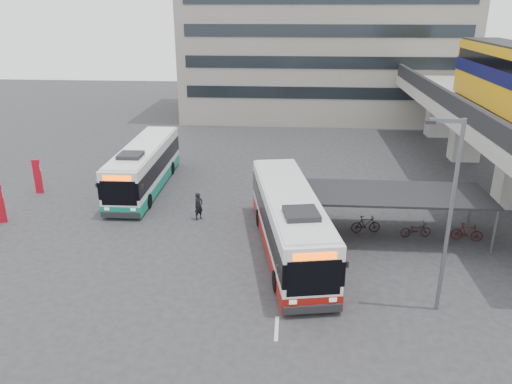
# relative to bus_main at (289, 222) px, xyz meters

# --- Properties ---
(ground) EXTENTS (120.00, 120.00, 0.00)m
(ground) POSITION_rel_bus_main_xyz_m (-2.89, -0.69, -1.62)
(ground) COLOR #28282B
(ground) RESTS_ON ground
(bike_shelter) EXTENTS (10.00, 4.00, 2.54)m
(bike_shelter) POSITION_rel_bus_main_xyz_m (5.56, 2.31, 0.01)
(bike_shelter) COLOR #595B60
(bike_shelter) RESTS_ON ground
(road_markings) EXTENTS (0.15, 7.60, 0.01)m
(road_markings) POSITION_rel_bus_main_xyz_m (-0.39, -3.69, -1.62)
(road_markings) COLOR beige
(road_markings) RESTS_ON ground
(bus_main) EXTENTS (4.61, 12.09, 3.50)m
(bus_main) POSITION_rel_bus_main_xyz_m (0.00, 0.00, 0.00)
(bus_main) COLOR white
(bus_main) RESTS_ON ground
(bus_teal) EXTENTS (2.61, 11.31, 3.33)m
(bus_teal) POSITION_rel_bus_main_xyz_m (-10.05, 8.74, -0.08)
(bus_teal) COLOR white
(bus_teal) RESTS_ON ground
(pedestrian) EXTENTS (0.70, 0.73, 1.68)m
(pedestrian) POSITION_rel_bus_main_xyz_m (-5.39, 3.70, -0.79)
(pedestrian) COLOR black
(pedestrian) RESTS_ON ground
(lamp_post) EXTENTS (1.44, 0.31, 8.16)m
(lamp_post) POSITION_rel_bus_main_xyz_m (6.18, -4.83, 3.03)
(lamp_post) COLOR #595B60
(lamp_post) RESTS_ON ground
(sign_totem_mid) EXTENTS (0.50, 0.30, 2.35)m
(sign_totem_mid) POSITION_rel_bus_main_xyz_m (-16.84, 2.39, -0.41)
(sign_totem_mid) COLOR #A80A1B
(sign_totem_mid) RESTS_ON ground
(sign_totem_north) EXTENTS (0.51, 0.21, 2.36)m
(sign_totem_north) POSITION_rel_bus_main_xyz_m (-16.99, 7.26, -0.40)
(sign_totem_north) COLOR #A80A1B
(sign_totem_north) RESTS_ON ground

